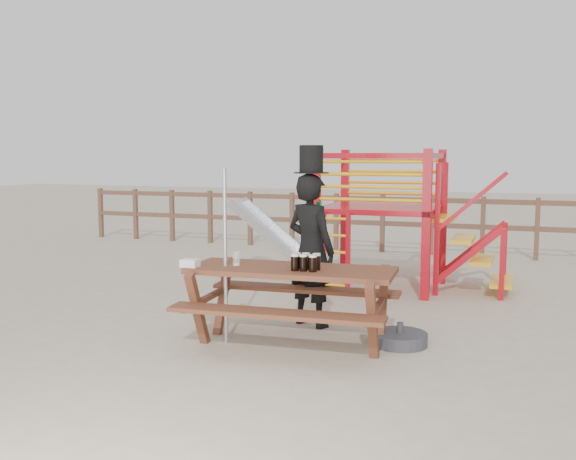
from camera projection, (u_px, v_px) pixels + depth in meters
name	position (u px, v px, depth m)	size (l,w,h in m)	color
ground	(288.00, 349.00, 6.69)	(60.00, 60.00, 0.00)	#B8AB8F
back_fence	(407.00, 218.00, 13.12)	(15.09, 0.09, 1.20)	brown
playground_fort	(376.00, 216.00, 9.86)	(4.71, 1.84, 2.10)	#B30B16
picnic_table	(291.00, 296.00, 6.76)	(2.26, 1.64, 0.84)	brown
man_with_hat	(311.00, 246.00, 7.51)	(0.77, 0.65, 2.13)	black
metal_pole	(225.00, 257.00, 6.82)	(0.04, 0.04, 1.87)	#B2B2B7
parasol_base	(400.00, 339.00, 6.81)	(0.58, 0.58, 0.25)	#36363B
paper_bag	(190.00, 263.00, 6.77)	(0.18, 0.14, 0.08)	white
stout_pints	(305.00, 262.00, 6.56)	(0.29, 0.20, 0.17)	black
empty_glasses	(236.00, 259.00, 6.86)	(0.08, 0.08, 0.15)	silver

